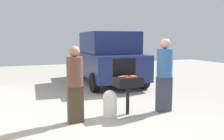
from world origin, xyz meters
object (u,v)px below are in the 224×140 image
(hot_dog_4, at_px, (126,77))
(hot_dog_7, at_px, (134,77))
(hot_dog_3, at_px, (133,76))
(hot_dog_2, at_px, (126,76))
(hot_dog_8, at_px, (121,77))
(parked_minivan, at_px, (107,58))
(person_right, at_px, (164,72))
(hot_dog_0, at_px, (133,76))
(hot_dog_1, at_px, (129,77))
(hot_dog_5, at_px, (132,76))
(bbq_grill, at_px, (128,83))
(hot_dog_9, at_px, (121,77))
(propane_tank, at_px, (110,103))
(person_left, at_px, (75,82))
(hot_dog_6, at_px, (123,76))

(hot_dog_4, bearing_deg, hot_dog_7, -26.34)
(hot_dog_3, bearing_deg, hot_dog_2, 135.46)
(hot_dog_8, xyz_separation_m, parked_minivan, (1.16, 4.02, 0.13))
(hot_dog_2, xyz_separation_m, person_right, (0.92, -0.24, 0.06))
(hot_dog_0, height_order, hot_dog_2, same)
(hot_dog_1, relative_size, hot_dog_5, 1.00)
(hot_dog_5, bearing_deg, bbq_grill, -155.54)
(bbq_grill, relative_size, hot_dog_9, 6.82)
(hot_dog_2, distance_m, hot_dog_8, 0.22)
(hot_dog_9, bearing_deg, bbq_grill, -8.97)
(hot_dog_3, distance_m, hot_dog_8, 0.30)
(hot_dog_5, xyz_separation_m, hot_dog_8, (-0.31, -0.07, 0.00))
(hot_dog_5, height_order, person_right, person_right)
(hot_dog_4, xyz_separation_m, hot_dog_9, (-0.08, 0.08, 0.00))
(hot_dog_8, relative_size, propane_tank, 0.21)
(bbq_grill, xyz_separation_m, person_left, (-1.26, -0.09, 0.13))
(hot_dog_1, height_order, hot_dog_8, same)
(hot_dog_3, xyz_separation_m, hot_dog_4, (-0.21, -0.06, 0.00))
(person_left, bearing_deg, hot_dog_1, -13.30)
(hot_dog_8, relative_size, person_right, 0.07)
(propane_tank, height_order, person_left, person_left)
(bbq_grill, distance_m, hot_dog_0, 0.20)
(hot_dog_2, relative_size, hot_dog_5, 1.00)
(hot_dog_2, bearing_deg, hot_dog_6, -152.81)
(hot_dog_5, bearing_deg, hot_dog_0, -102.37)
(hot_dog_4, distance_m, hot_dog_9, 0.11)
(hot_dog_0, distance_m, hot_dog_7, 0.09)
(hot_dog_0, distance_m, hot_dog_3, 0.06)
(hot_dog_6, xyz_separation_m, hot_dog_7, (0.17, -0.23, 0.00))
(hot_dog_6, xyz_separation_m, person_left, (-1.19, -0.18, -0.02))
(bbq_grill, height_order, propane_tank, bbq_grill)
(bbq_grill, relative_size, hot_dog_8, 6.82)
(hot_dog_7, bearing_deg, hot_dog_0, 79.76)
(hot_dog_6, distance_m, parked_minivan, 4.06)
(hot_dog_6, relative_size, hot_dog_9, 1.00)
(hot_dog_2, xyz_separation_m, hot_dog_3, (0.12, -0.12, 0.00))
(hot_dog_5, xyz_separation_m, person_left, (-1.40, -0.16, -0.02))
(hot_dog_4, distance_m, hot_dog_7, 0.19)
(hot_dog_9, xyz_separation_m, person_right, (1.08, -0.13, 0.06))
(hot_dog_7, distance_m, parked_minivan, 4.24)
(hot_dog_2, xyz_separation_m, person_left, (-1.27, -0.22, -0.02))
(hot_dog_0, distance_m, hot_dog_2, 0.21)
(hot_dog_0, distance_m, person_right, 0.81)
(hot_dog_8, height_order, parked_minivan, parked_minivan)
(person_left, relative_size, person_right, 0.91)
(bbq_grill, height_order, parked_minivan, parked_minivan)
(hot_dog_8, bearing_deg, hot_dog_3, 3.33)
(person_right, bearing_deg, hot_dog_8, -8.42)
(person_left, bearing_deg, propane_tank, -5.82)
(hot_dog_6, bearing_deg, hot_dog_4, -91.03)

